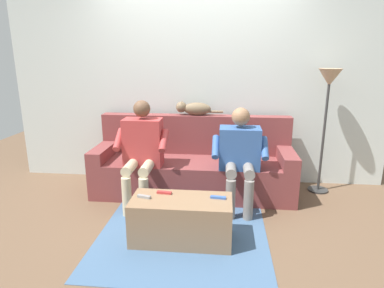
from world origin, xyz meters
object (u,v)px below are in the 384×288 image
(person_right_seated, at_px, (142,148))
(cat_on_backrest, at_px, (194,108))
(couch, at_px, (193,167))
(coffee_table, at_px, (181,220))
(person_left_seated, at_px, (240,152))
(remote_red, at_px, (164,193))
(floor_lamp, at_px, (328,91))
(remote_blue, at_px, (218,197))
(remote_gray, at_px, (144,197))

(person_right_seated, xyz_separation_m, cat_on_backrest, (-0.51, -0.62, 0.34))
(couch, bearing_deg, coffee_table, 90.00)
(person_left_seated, xyz_separation_m, remote_red, (0.70, 0.67, -0.21))
(person_left_seated, bearing_deg, floor_lamp, -153.12)
(floor_lamp, bearing_deg, person_left_seated, 26.88)
(remote_blue, bearing_deg, remote_gray, -168.78)
(couch, relative_size, person_right_seated, 2.03)
(person_right_seated, relative_size, remote_gray, 9.34)
(person_right_seated, relative_size, cat_on_backrest, 1.98)
(remote_gray, height_order, floor_lamp, floor_lamp)
(remote_gray, bearing_deg, remote_red, -132.28)
(remote_red, bearing_deg, couch, -93.48)
(cat_on_backrest, distance_m, remote_blue, 1.48)
(remote_red, bearing_deg, remote_gray, 39.71)
(couch, bearing_deg, remote_gray, 73.65)
(cat_on_backrest, relative_size, floor_lamp, 0.39)
(coffee_table, bearing_deg, remote_blue, -171.12)
(remote_blue, height_order, remote_gray, remote_gray)
(remote_blue, height_order, floor_lamp, floor_lamp)
(couch, xyz_separation_m, cat_on_backrest, (0.02, -0.24, 0.68))
(person_right_seated, xyz_separation_m, remote_red, (-0.36, 0.64, -0.23))
(coffee_table, height_order, person_right_seated, person_right_seated)
(person_left_seated, distance_m, cat_on_backrest, 0.89)
(remote_blue, distance_m, remote_red, 0.49)
(remote_red, xyz_separation_m, remote_gray, (0.16, 0.11, 0.00))
(couch, distance_m, coffee_table, 1.13)
(coffee_table, distance_m, cat_on_backrest, 1.57)
(couch, distance_m, person_left_seated, 0.71)
(cat_on_backrest, bearing_deg, remote_red, 83.23)
(coffee_table, height_order, remote_blue, remote_blue)
(person_left_seated, height_order, remote_red, person_left_seated)
(cat_on_backrest, height_order, remote_red, cat_on_backrest)
(remote_gray, bearing_deg, floor_lamp, -131.48)
(person_right_seated, bearing_deg, coffee_table, 125.30)
(cat_on_backrest, distance_m, remote_gray, 1.51)
(person_right_seated, height_order, remote_red, person_right_seated)
(person_left_seated, distance_m, remote_gray, 1.18)
(remote_gray, distance_m, floor_lamp, 2.40)
(couch, height_order, cat_on_backrest, cat_on_backrest)
(person_left_seated, relative_size, remote_blue, 7.90)
(person_left_seated, xyz_separation_m, person_right_seated, (1.06, 0.02, 0.03))
(person_right_seated, height_order, remote_gray, person_right_seated)
(person_left_seated, bearing_deg, person_right_seated, 1.29)
(coffee_table, relative_size, remote_red, 6.59)
(remote_gray, bearing_deg, person_left_seated, -124.09)
(cat_on_backrest, relative_size, remote_red, 4.30)
(coffee_table, height_order, remote_red, remote_red)
(coffee_table, relative_size, remote_blue, 6.48)
(person_right_seated, bearing_deg, floor_lamp, -165.57)
(couch, bearing_deg, person_right_seated, 35.69)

